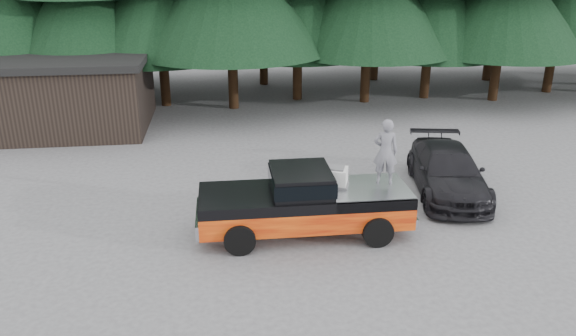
{
  "coord_description": "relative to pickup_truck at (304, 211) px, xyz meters",
  "views": [
    {
      "loc": [
        -1.64,
        -13.76,
        7.38
      ],
      "look_at": [
        0.04,
        0.0,
        2.1
      ],
      "focal_mm": 35.0,
      "sensor_mm": 36.0,
      "label": 1
    }
  ],
  "objects": [
    {
      "name": "parked_car",
      "position": [
        5.1,
        2.32,
        0.08
      ],
      "size": [
        2.93,
        5.42,
        1.49
      ],
      "primitive_type": "imported",
      "rotation": [
        0.0,
        0.0,
        -0.17
      ],
      "color": "black",
      "rests_on": "ground"
    },
    {
      "name": "truck_cab",
      "position": [
        -0.1,
        0.0,
        0.96
      ],
      "size": [
        1.66,
        1.9,
        0.59
      ],
      "primitive_type": "cube",
      "color": "black",
      "rests_on": "pickup_truck"
    },
    {
      "name": "pickup_truck",
      "position": [
        0.0,
        0.0,
        0.0
      ],
      "size": [
        6.0,
        2.04,
        1.33
      ],
      "primitive_type": null,
      "color": "orange",
      "rests_on": "ground"
    },
    {
      "name": "man_on_bed",
      "position": [
        2.3,
        0.22,
        1.6
      ],
      "size": [
        0.77,
        0.6,
        1.88
      ],
      "primitive_type": "imported",
      "rotation": [
        0.0,
        0.0,
        2.89
      ],
      "color": "slate",
      "rests_on": "pickup_truck"
    },
    {
      "name": "ground",
      "position": [
        -0.53,
        -0.3,
        -0.67
      ],
      "size": [
        120.0,
        120.0,
        0.0
      ],
      "primitive_type": "plane",
      "color": "#4D4C4F",
      "rests_on": "ground"
    },
    {
      "name": "air_compressor",
      "position": [
        0.87,
        0.21,
        0.91
      ],
      "size": [
        0.86,
        0.78,
        0.48
      ],
      "primitive_type": "cube",
      "rotation": [
        0.0,
        0.0,
        -0.34
      ],
      "color": "silver",
      "rests_on": "pickup_truck"
    },
    {
      "name": "utility_building",
      "position": [
        -9.53,
        11.7,
        1.0
      ],
      "size": [
        8.4,
        6.4,
        3.3
      ],
      "color": "black",
      "rests_on": "ground"
    }
  ]
}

